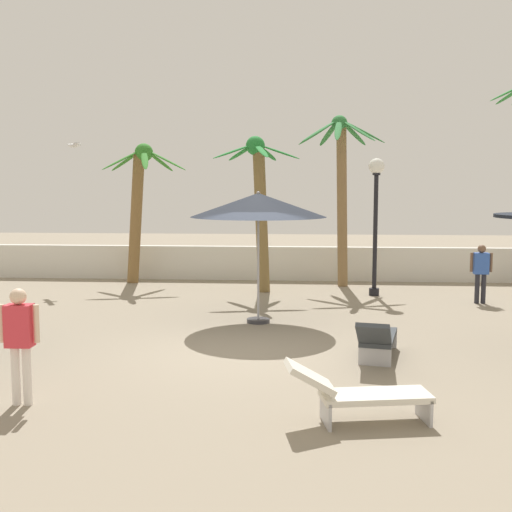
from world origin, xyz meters
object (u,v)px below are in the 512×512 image
Objects in this scene: patio_umbrella_0 at (258,206)px; lamp_post_0 at (376,203)px; guest_0 at (481,268)px; palm_tree_3 at (341,179)px; seagull_0 at (74,145)px; lounge_chair_0 at (377,338)px; lounge_chair_1 at (358,393)px; palm_tree_0 at (259,196)px; guest_2 at (20,335)px; palm_tree_1 at (139,197)px.

patio_umbrella_0 is 0.79× the size of lamp_post_0.
palm_tree_3 is at bearing 142.73° from guest_0.
guest_0 is 12.14m from seagull_0.
seagull_0 is at bearing 135.96° from lounge_chair_0.
seagull_0 is (-11.45, 2.28, 3.32)m from guest_0.
lounge_chair_1 is 2.10× the size of seagull_0.
palm_tree_0 is at bearing 109.83° from lounge_chair_0.
lounge_chair_1 is (-0.60, -3.05, 0.01)m from lounge_chair_0.
patio_umbrella_0 is 6.52m from guest_2.
guest_0 is at bearing -21.64° from lamp_post_0.
palm_tree_3 is 3.10× the size of guest_2.
guest_2 is (-2.91, -5.61, -1.61)m from patio_umbrella_0.
palm_tree_3 is 3.35× the size of guest_0.
seagull_0 is at bearing 171.95° from lamp_post_0.
palm_tree_0 is at bearing 166.17° from guest_0.
guest_0 is at bearing -11.28° from seagull_0.
lamp_post_0 is 11.15m from guest_2.
palm_tree_0 is 6.27m from guest_0.
palm_tree_0 reaches higher than lamp_post_0.
patio_umbrella_0 reaches higher than lounge_chair_0.
lamp_post_0 is 1.93× the size of lounge_chair_0.
seagull_0 is at bearing -177.52° from palm_tree_3.
lounge_chair_1 is at bearing -55.35° from seagull_0.
patio_umbrella_0 is 7.89m from seagull_0.
palm_tree_1 is 10.23m from guest_0.
palm_tree_1 is at bearing 96.05° from guest_2.
lamp_post_0 is 3.24m from guest_0.
lamp_post_0 is at bearing 158.36° from guest_0.
palm_tree_0 is 0.87× the size of palm_tree_3.
seagull_0 is at bearing 171.41° from palm_tree_0.
palm_tree_1 is 1.15× the size of lamp_post_0.
guest_0 reaches higher than lounge_chair_1.
guest_2 is at bearing -122.18° from lamp_post_0.
guest_0 is at bearing 25.93° from patio_umbrella_0.
palm_tree_3 is 1.93m from lamp_post_0.
guest_0 is at bearing -13.83° from palm_tree_0.
seagull_0 is (-8.18, 7.90, 3.84)m from lounge_chair_0.
lamp_post_0 is (0.86, -1.60, -0.67)m from palm_tree_3.
palm_tree_0 is 2.90× the size of guest_0.
lounge_chair_0 is 1.28× the size of guest_0.
lounge_chair_1 is (1.69, -5.97, -2.20)m from patio_umbrella_0.
palm_tree_0 is 7.86m from lounge_chair_0.
lounge_chair_1 is at bearing -114.07° from guest_0.
palm_tree_3 is (6.21, -0.23, 0.54)m from palm_tree_1.
lounge_chair_0 is at bearing 78.88° from lounge_chair_1.
palm_tree_3 is 8.72m from lounge_chair_0.
lamp_post_0 reaches higher than patio_umbrella_0.
palm_tree_1 is 11.37m from guest_2.
lounge_chair_0 is 2.13× the size of seagull_0.
guest_2 is (-4.60, 0.36, 0.59)m from lounge_chair_1.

